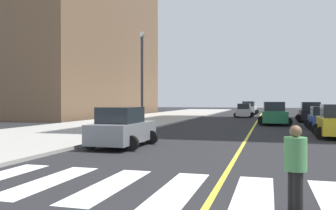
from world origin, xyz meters
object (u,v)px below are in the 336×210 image
Objects in this scene: car_green_fifth at (274,114)px; pedestrian_crossing at (295,166)px; car_white_second at (249,108)px; car_blue_fourth at (322,119)px; car_gray_nearest at (122,128)px; car_black_sixth at (311,113)px; street_lamp at (142,71)px; car_silver_third at (244,111)px.

car_green_fifth reaches higher than pedestrian_crossing.
car_white_second reaches higher than car_blue_fourth.
car_gray_nearest is at bearing -92.21° from car_white_second.
car_gray_nearest is 19.43m from car_green_fifth.
street_lamp is (-13.39, -13.49, 3.50)m from car_black_sixth.
car_gray_nearest is 1.10× the size of car_blue_fourth.
street_lamp is (-6.15, -22.38, 3.62)m from car_silver_third.
pedestrian_crossing is at bearing 85.02° from car_black_sixth.
car_blue_fourth is (7.02, -28.72, -0.15)m from car_white_second.
car_gray_nearest is 11.14m from pedestrian_crossing.
car_blue_fourth is 9.63m from car_black_sixth.
car_gray_nearest is 42.73m from car_white_second.
car_blue_fourth is 0.82× the size of car_green_fifth.
car_gray_nearest is 0.58× the size of street_lamp.
car_black_sixth is 0.63× the size of street_lamp.
street_lamp is (-2.62, 9.99, 3.57)m from car_gray_nearest.
street_lamp is (-9.81, 18.51, 3.50)m from pedestrian_crossing.
car_white_second is at bearing -68.01° from car_black_sixth.
car_white_second is 0.65× the size of street_lamp.
car_white_second is 10.21m from car_silver_third.
car_black_sixth is 2.68× the size of pedestrian_crossing.
car_blue_fourth is 22.63m from pedestrian_crossing.
pedestrian_crossing is at bearing 88.18° from car_green_fifth.
pedestrian_crossing is (0.06, -26.59, -0.02)m from car_green_fifth.
car_white_second reaches higher than car_silver_third.
pedestrian_crossing is at bearing -62.07° from street_lamp.
car_gray_nearest reaches higher than car_silver_third.
car_silver_third is at bearing -87.75° from car_white_second.
street_lamp is (-13.23, -3.86, 3.64)m from car_blue_fourth.
pedestrian_crossing is 21.24m from street_lamp.
street_lamp reaches higher than car_gray_nearest.
car_black_sixth is 19.32m from street_lamp.
car_black_sixth is (0.16, 9.63, 0.15)m from car_blue_fourth.
car_black_sixth is at bearing -66.80° from car_white_second.
car_white_second is 1.16× the size of car_silver_third.
car_white_second is at bearing 86.18° from car_gray_nearest.
car_gray_nearest is 0.92× the size of car_black_sixth.
pedestrian_crossing is 0.24× the size of street_lamp.
car_white_second is (3.59, 42.58, 0.08)m from car_gray_nearest.
car_blue_fourth is (10.60, 13.86, -0.07)m from car_gray_nearest.
car_black_sixth is 32.19m from pedestrian_crossing.
car_white_second is at bearing -76.16° from car_blue_fourth.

